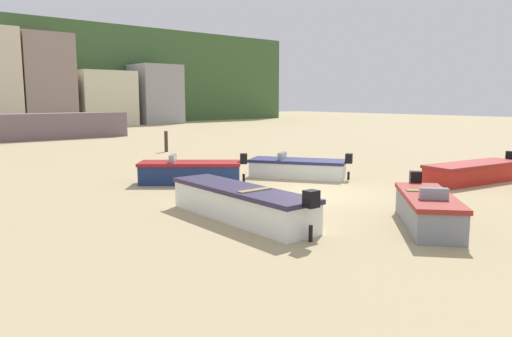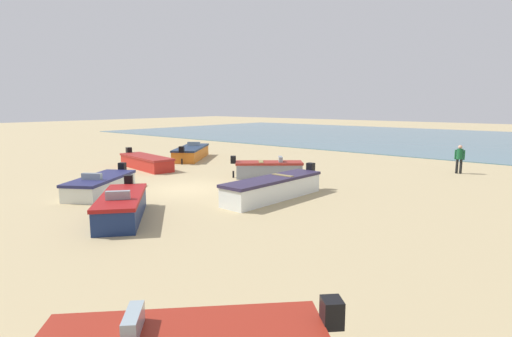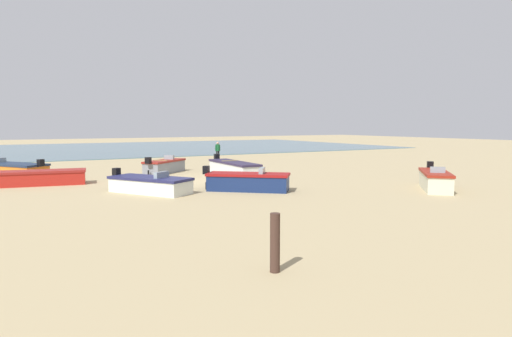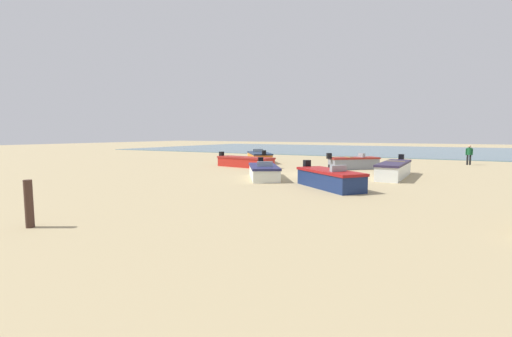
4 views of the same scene
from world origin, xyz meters
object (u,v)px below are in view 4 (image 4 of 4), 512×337
at_px(boat_grey_6, 353,163).
at_px(beach_walker_foreground, 469,153).
at_px(boat_white_1, 264,172).
at_px(boat_navy_2, 329,179).
at_px(boat_orange_5, 259,157).
at_px(boat_white_0, 394,170).
at_px(mooring_post_near_water, 29,204).
at_px(boat_red_3, 245,162).

distance_m(boat_grey_6, beach_walker_foreground, 10.90).
distance_m(boat_white_1, boat_navy_2, 4.61).
relative_size(boat_orange_5, boat_grey_6, 1.50).
xyz_separation_m(boat_grey_6, beach_walker_foreground, (-7.43, -7.95, 0.51)).
bearing_deg(boat_white_1, boat_orange_5, -93.14).
height_order(boat_navy_2, beach_walker_foreground, beach_walker_foreground).
bearing_deg(boat_white_0, mooring_post_near_water, 68.06).
distance_m(boat_red_3, beach_walker_foreground, 18.26).
relative_size(boat_white_0, beach_walker_foreground, 3.38).
height_order(boat_red_3, mooring_post_near_water, mooring_post_near_water).
bearing_deg(boat_grey_6, boat_navy_2, -34.50).
bearing_deg(mooring_post_near_water, boat_white_0, -113.56).
relative_size(mooring_post_near_water, beach_walker_foreground, 0.80).
height_order(boat_white_0, boat_orange_5, boat_white_0).
distance_m(boat_navy_2, mooring_post_near_water, 11.78).
height_order(boat_white_1, boat_orange_5, boat_orange_5).
bearing_deg(boat_navy_2, boat_grey_6, -133.59).
relative_size(boat_white_0, boat_orange_5, 1.05).
distance_m(boat_red_3, mooring_post_near_water, 18.11).
relative_size(boat_white_1, boat_navy_2, 1.07).
bearing_deg(boat_orange_5, boat_navy_2, -85.98).
relative_size(boat_red_3, boat_grey_6, 1.45).
bearing_deg(boat_red_3, boat_white_0, 92.14).
distance_m(boat_white_1, mooring_post_near_water, 12.31).
distance_m(boat_orange_5, boat_grey_6, 9.22).
distance_m(boat_white_0, boat_red_3, 10.89).
bearing_deg(mooring_post_near_water, boat_grey_6, -101.08).
distance_m(boat_red_3, boat_grey_6, 7.97).
height_order(boat_white_1, boat_red_3, boat_red_3).
xyz_separation_m(boat_white_1, boat_red_3, (4.41, -5.45, 0.01)).
height_order(boat_orange_5, boat_grey_6, boat_orange_5).
xyz_separation_m(boat_red_3, beach_walker_foreground, (-15.03, -10.36, 0.55)).
xyz_separation_m(boat_white_1, boat_grey_6, (-3.19, -7.85, 0.06)).
bearing_deg(boat_grey_6, boat_red_3, -113.67).
bearing_deg(boat_orange_5, boat_white_0, -62.87).
relative_size(boat_orange_5, beach_walker_foreground, 3.20).
bearing_deg(boat_red_3, mooring_post_near_water, 20.82).
relative_size(boat_white_0, boat_red_3, 1.09).
bearing_deg(beach_walker_foreground, boat_navy_2, 58.59).
xyz_separation_m(boat_navy_2, boat_red_3, (8.72, -7.10, -0.04)).
bearing_deg(boat_red_3, boat_navy_2, 60.02).
xyz_separation_m(boat_white_0, boat_navy_2, (2.09, 5.76, -0.02)).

